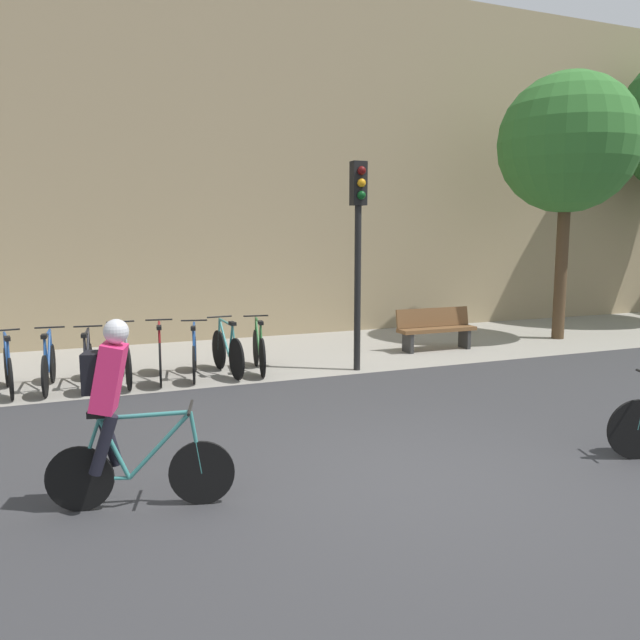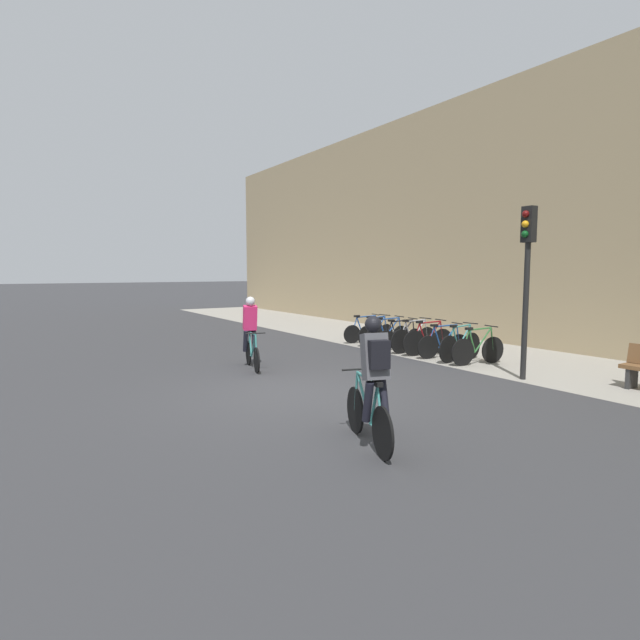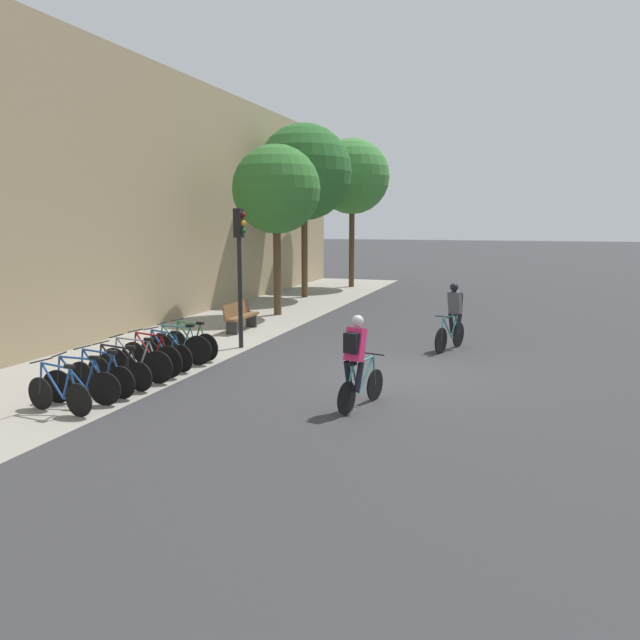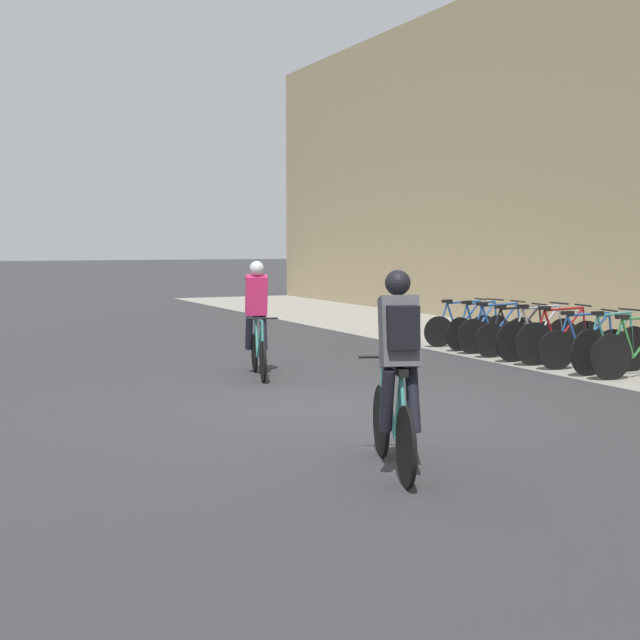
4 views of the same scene
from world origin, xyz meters
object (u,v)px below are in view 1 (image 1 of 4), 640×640
Objects in this scene: parked_bike_5 at (160,356)px; parked_bike_7 at (227,351)px; parked_bike_2 at (49,365)px; parked_bike_8 at (259,349)px; bench at (436,328)px; parked_bike_6 at (194,355)px; parked_bike_1 at (8,369)px; traffic_light_pole at (358,228)px; parked_bike_3 at (87,363)px; cyclist_pink at (117,408)px; parked_bike_4 at (125,359)px.

parked_bike_5 is 1.16m from parked_bike_7.
parked_bike_2 is 0.98× the size of parked_bike_7.
parked_bike_8 reaches higher than bench.
parked_bike_7 is at bearing 0.14° from parked_bike_6.
parked_bike_7 is (1.16, 0.00, -0.00)m from parked_bike_5.
parked_bike_1 reaches higher than bench.
parked_bike_8 is at bearing 161.46° from traffic_light_pole.
bench is at bearing 4.26° from parked_bike_1.
parked_bike_3 is 0.98× the size of parked_bike_5.
parked_bike_6 is 5.29m from bench.
traffic_light_pole is at bearing -18.54° from parked_bike_8.
traffic_light_pole is at bearing -14.03° from parked_bike_7.
cyclist_pink is 1.09× the size of parked_bike_1.
bench is at bearing 6.59° from parked_bike_6.
parked_bike_4 is at bearing -174.59° from bench.
parked_bike_5 and parked_bike_7 have the same top height.
parked_bike_2 is 1.16m from parked_bike_4.
parked_bike_2 is at bearing -179.97° from parked_bike_7.
parked_bike_2 is 0.44× the size of traffic_light_pole.
parked_bike_2 is 2.32m from parked_bike_6.
parked_bike_7 is 0.58m from parked_bike_8.
parked_bike_5 is 1.01× the size of parked_bike_7.
parked_bike_4 is 4.59m from traffic_light_pole.
parked_bike_6 is (0.58, -0.00, -0.03)m from parked_bike_5.
parked_bike_7 reaches higher than parked_bike_8.
parked_bike_2 is 1.03× the size of parked_bike_6.
parked_bike_2 is 1.74m from parked_bike_5.
cyclist_pink is 1.04× the size of parked_bike_3.
cyclist_pink is 8.86m from bench.
traffic_light_pole reaches higher than cyclist_pink.
parked_bike_4 reaches higher than parked_bike_3.
parked_bike_8 is at bearing -171.59° from bench.
parked_bike_2 is 1.02× the size of parked_bike_8.
parked_bike_5 is 0.97× the size of bench.
parked_bike_4 is at bearing 179.99° from parked_bike_6.
parked_bike_7 is (2.90, 0.00, 0.02)m from parked_bike_2.
parked_bike_3 is at bearing -179.95° from parked_bike_8.
parked_bike_7 is at bearing 0.07° from parked_bike_3.
parked_bike_6 is 0.43× the size of traffic_light_pole.
traffic_light_pole is at bearing -6.24° from parked_bike_2.
parked_bike_2 is 5.64m from traffic_light_pole.
cyclist_pink is 6.48m from traffic_light_pole.
parked_bike_2 is at bearing -179.96° from parked_bike_5.
parked_bike_8 is 2.81m from traffic_light_pole.
parked_bike_7 is 4.71m from bench.
parked_bike_1 is at bearing 179.99° from parked_bike_4.
parked_bike_5 reaches higher than parked_bike_1.
parked_bike_1 is 1.00× the size of parked_bike_6.
traffic_light_pole is at bearing -7.01° from parked_bike_3.
traffic_light_pole is at bearing -5.62° from parked_bike_1.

